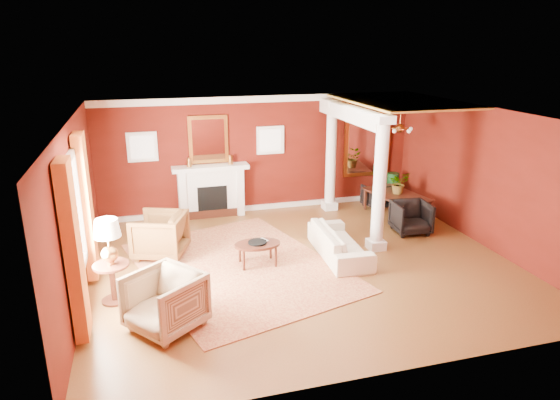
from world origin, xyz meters
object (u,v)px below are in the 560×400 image
object	(u,v)px
armchair_stripe	(165,299)
coffee_table	(257,245)
armchair_leopard	(160,233)
dining_table	(397,198)
side_table	(109,247)
sofa	(340,238)

from	to	relation	value
armchair_stripe	coffee_table	world-z (taller)	armchair_stripe
armchair_leopard	armchair_stripe	size ratio (longest dim) A/B	0.99
armchair_leopard	dining_table	bearing A→B (deg)	119.64
armchair_stripe	coffee_table	xyz separation A→B (m)	(1.85, 1.82, -0.09)
side_table	dining_table	xyz separation A→B (m)	(6.60, 2.56, -0.51)
armchair_stripe	side_table	xyz separation A→B (m)	(-0.79, 1.08, 0.48)
armchair_leopard	armchair_stripe	world-z (taller)	armchair_stripe
coffee_table	side_table	size ratio (longest dim) A/B	0.61
side_table	sofa	bearing A→B (deg)	9.40
armchair_stripe	dining_table	size ratio (longest dim) A/B	0.59
armchair_leopard	coffee_table	distance (m)	2.03
coffee_table	armchair_stripe	bearing A→B (deg)	-135.38
sofa	armchair_leopard	size ratio (longest dim) A/B	2.02
sofa	side_table	size ratio (longest dim) A/B	1.36
coffee_table	dining_table	bearing A→B (deg)	24.69
armchair_leopard	coffee_table	xyz separation A→B (m)	(1.79, -0.95, -0.08)
sofa	armchair_stripe	size ratio (longest dim) A/B	2.00
coffee_table	armchair_leopard	bearing A→B (deg)	152.18
armchair_leopard	coffee_table	size ratio (longest dim) A/B	1.10
dining_table	sofa	bearing A→B (deg)	119.80
sofa	coffee_table	world-z (taller)	sofa
sofa	dining_table	distance (m)	2.93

